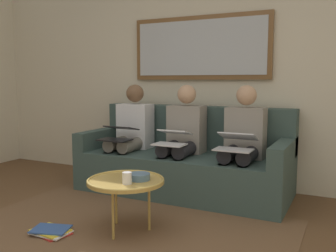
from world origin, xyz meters
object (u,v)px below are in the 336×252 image
(cup, at_px, (127,178))
(laptop_white, at_px, (173,137))
(person_right, at_px, (131,132))
(laptop_black, at_px, (118,133))
(laptop_silver, at_px, (236,142))
(bowl, at_px, (139,177))
(coffee_table, at_px, (126,181))
(framed_mirror, at_px, (200,48))
(couch, at_px, (185,162))
(person_left, at_px, (243,140))
(magazine_stack, at_px, (51,231))
(person_middle, at_px, (183,136))

(cup, bearing_deg, laptop_white, -84.11)
(person_right, xyz_separation_m, laptop_black, (0.00, 0.25, 0.02))
(cup, height_order, laptop_silver, laptop_silver)
(bowl, bearing_deg, coffee_table, 25.34)
(cup, distance_m, bowl, 0.15)
(framed_mirror, height_order, coffee_table, framed_mirror)
(couch, xyz_separation_m, person_left, (-0.64, 0.07, 0.30))
(person_left, relative_size, person_right, 1.00)
(laptop_silver, height_order, person_right, person_right)
(person_left, height_order, laptop_silver, person_left)
(magazine_stack, bearing_deg, laptop_white, -110.87)
(couch, distance_m, magazine_stack, 1.62)
(cup, distance_m, laptop_white, 1.02)
(framed_mirror, height_order, person_right, framed_mirror)
(magazine_stack, bearing_deg, bowl, -148.62)
(cup, distance_m, person_right, 1.46)
(laptop_black, height_order, magazine_stack, laptop_black)
(person_left, distance_m, magazine_stack, 1.92)
(couch, bearing_deg, person_middle, 90.00)
(framed_mirror, relative_size, coffee_table, 2.69)
(laptop_white, bearing_deg, magazine_stack, 69.13)
(laptop_silver, distance_m, laptop_black, 1.28)
(framed_mirror, xyz_separation_m, cup, (-0.10, 1.71, -1.09))
(framed_mirror, xyz_separation_m, bowl, (-0.12, 1.56, -1.11))
(laptop_white, bearing_deg, framed_mirror, -90.00)
(person_left, bearing_deg, coffee_table, 61.94)
(person_middle, bearing_deg, framed_mirror, -90.00)
(cup, xyz_separation_m, magazine_stack, (0.57, 0.21, -0.44))
(coffee_table, bearing_deg, cup, 127.32)
(person_left, relative_size, laptop_silver, 3.26)
(cup, xyz_separation_m, bowl, (-0.02, -0.14, -0.02))
(person_middle, height_order, magazine_stack, person_middle)
(laptop_black, bearing_deg, couch, -153.77)
(framed_mirror, relative_size, person_middle, 1.42)
(cup, bearing_deg, coffee_table, -52.68)
(couch, xyz_separation_m, magazine_stack, (0.46, 1.53, -0.29))
(laptop_silver, height_order, person_middle, person_middle)
(coffee_table, bearing_deg, laptop_black, -53.50)
(laptop_white, bearing_deg, laptop_silver, -179.25)
(couch, xyz_separation_m, laptop_white, (0.00, 0.32, 0.31))
(person_right, distance_m, magazine_stack, 1.58)
(coffee_table, height_order, magazine_stack, coffee_table)
(couch, bearing_deg, person_right, 6.13)
(framed_mirror, xyz_separation_m, person_left, (-0.64, 0.46, -0.94))
(cup, relative_size, laptop_black, 0.26)
(person_right, bearing_deg, bowl, 124.62)
(laptop_black, bearing_deg, cup, 126.58)
(laptop_white, height_order, person_right, person_right)
(couch, bearing_deg, framed_mirror, -90.00)
(framed_mirror, bearing_deg, laptop_silver, 132.61)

